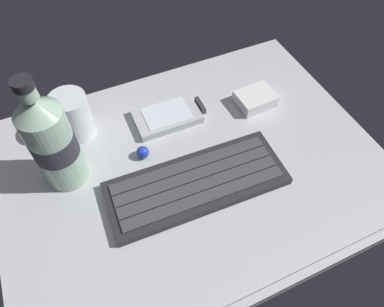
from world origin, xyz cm
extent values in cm
cube|color=#B7BABC|center=(0.00, 0.00, -1.00)|extent=(64.00, 48.00, 2.00)
cube|color=#B7BABC|center=(0.00, -23.40, 0.40)|extent=(64.00, 1.20, 0.80)
cube|color=#232328|center=(-1.10, -4.25, 0.70)|extent=(29.42, 12.16, 1.40)
cube|color=#3D3D42|center=(-0.97, -0.95, 1.55)|extent=(26.74, 3.08, 0.30)
cube|color=#3D3D42|center=(-1.06, -3.15, 1.55)|extent=(26.74, 3.08, 0.30)
cube|color=#3D3D42|center=(-1.14, -5.35, 1.55)|extent=(26.74, 3.08, 0.30)
cube|color=#3D3D42|center=(-1.23, -7.55, 1.55)|extent=(26.74, 3.08, 0.30)
cube|color=#B7BABF|center=(0.50, 11.50, 0.70)|extent=(12.10, 7.76, 1.40)
cube|color=silver|center=(0.50, 11.50, 1.45)|extent=(8.48, 6.04, 0.10)
cube|color=#333338|center=(6.90, 11.41, 0.70)|extent=(0.85, 3.81, 1.12)
cylinder|color=silver|center=(-15.84, 15.09, 4.25)|extent=(6.40, 6.40, 8.50)
cylinder|color=orange|center=(-15.84, 15.09, 3.26)|extent=(5.50, 5.50, 6.12)
cylinder|color=#9EC1A8|center=(-19.56, 6.34, 7.50)|extent=(6.60, 6.60, 15.00)
cone|color=#9EC1A8|center=(-19.56, 6.34, 16.40)|extent=(6.60, 6.60, 2.80)
cylinder|color=#9EC1A8|center=(-19.56, 6.34, 18.70)|extent=(2.51, 2.51, 1.80)
cylinder|color=black|center=(-19.56, 6.34, 20.20)|extent=(2.77, 2.77, 1.20)
cylinder|color=#2D2D38|center=(-19.56, 6.34, 8.25)|extent=(6.73, 6.73, 3.80)
cube|color=white|center=(17.04, 8.11, 1.20)|extent=(7.24, 5.91, 2.40)
sphere|color=#2338B2|center=(-7.00, 5.00, 1.10)|extent=(2.20, 2.20, 2.20)
camera|label=1|loc=(-14.03, -30.97, 48.89)|focal=32.66mm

